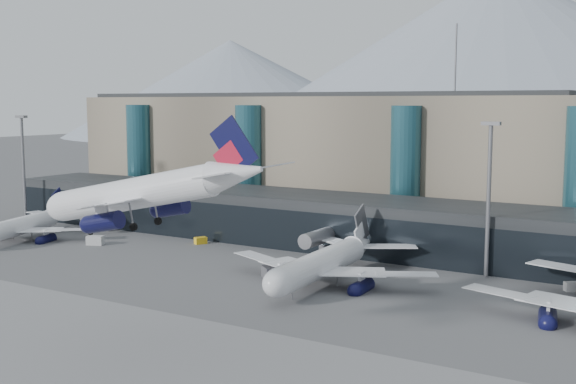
# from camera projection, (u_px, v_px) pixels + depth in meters

# --- Properties ---
(ground) EXTENTS (900.00, 900.00, 0.00)m
(ground) POSITION_uv_depth(u_px,v_px,m) (151.00, 324.00, 93.78)
(ground) COLOR #515154
(ground) RESTS_ON ground
(runway_strip) EXTENTS (400.00, 40.00, 0.04)m
(runway_strip) POSITION_uv_depth(u_px,v_px,m) (61.00, 359.00, 81.04)
(runway_strip) COLOR slate
(runway_strip) RESTS_ON ground
(runway_markings) EXTENTS (128.00, 1.00, 0.02)m
(runway_markings) POSITION_uv_depth(u_px,v_px,m) (61.00, 359.00, 81.04)
(runway_markings) COLOR gold
(runway_markings) RESTS_ON ground
(concourse) EXTENTS (170.00, 27.00, 10.00)m
(concourse) POSITION_uv_depth(u_px,v_px,m) (349.00, 223.00, 142.19)
(concourse) COLOR black
(concourse) RESTS_ON ground
(terminal_main) EXTENTS (130.00, 30.00, 31.00)m
(terminal_main) POSITION_uv_depth(u_px,v_px,m) (317.00, 155.00, 181.12)
(terminal_main) COLOR gray
(terminal_main) RESTS_ON ground
(teal_towers) EXTENTS (116.40, 19.40, 46.00)m
(teal_towers) POSITION_uv_depth(u_px,v_px,m) (322.00, 168.00, 162.58)
(teal_towers) COLOR #235462
(teal_towers) RESTS_ON ground
(lightmast_left) EXTENTS (3.00, 1.20, 25.60)m
(lightmast_left) POSITION_uv_depth(u_px,v_px,m) (23.00, 163.00, 171.27)
(lightmast_left) COLOR slate
(lightmast_left) RESTS_ON ground
(lightmast_mid) EXTENTS (3.00, 1.20, 25.60)m
(lightmast_mid) POSITION_uv_depth(u_px,v_px,m) (489.00, 191.00, 117.35)
(lightmast_mid) COLOR slate
(lightmast_mid) RESTS_ON ground
(hero_jet) EXTENTS (31.54, 32.22, 10.39)m
(hero_jet) POSITION_uv_depth(u_px,v_px,m) (155.00, 184.00, 81.26)
(hero_jet) COLOR white
(hero_jet) RESTS_ON ground
(jet_parked_left) EXTENTS (31.80, 33.17, 10.65)m
(jet_parked_left) POSITION_uv_depth(u_px,v_px,m) (29.00, 219.00, 153.16)
(jet_parked_left) COLOR white
(jet_parked_left) RESTS_ON ground
(jet_parked_mid) EXTENTS (37.94, 37.00, 12.22)m
(jet_parked_mid) POSITION_uv_depth(u_px,v_px,m) (330.00, 253.00, 116.22)
(jet_parked_mid) COLOR white
(jet_parked_mid) RESTS_ON ground
(veh_a) EXTENTS (3.73, 2.98, 1.84)m
(veh_a) POSITION_uv_depth(u_px,v_px,m) (95.00, 240.00, 145.84)
(veh_a) COLOR #BBBBBB
(veh_a) RESTS_ON ground
(veh_b) EXTENTS (2.43, 2.79, 1.37)m
(veh_b) POSITION_uv_depth(u_px,v_px,m) (201.00, 240.00, 146.95)
(veh_b) COLOR yellow
(veh_b) RESTS_ON ground
(veh_c) EXTENTS (3.63, 3.45, 1.83)m
(veh_c) POSITION_uv_depth(u_px,v_px,m) (269.00, 272.00, 118.52)
(veh_c) COLOR #4F4E54
(veh_c) RESTS_ON ground
(veh_d) EXTENTS (2.77, 2.51, 1.41)m
(veh_d) POSITION_uv_depth(u_px,v_px,m) (573.00, 287.00, 110.21)
(veh_d) COLOR #BBBBBB
(veh_d) RESTS_ON ground
(veh_f) EXTENTS (1.95, 3.52, 1.93)m
(veh_f) POSITION_uv_depth(u_px,v_px,m) (41.00, 225.00, 164.35)
(veh_f) COLOR #4F4E54
(veh_f) RESTS_ON ground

